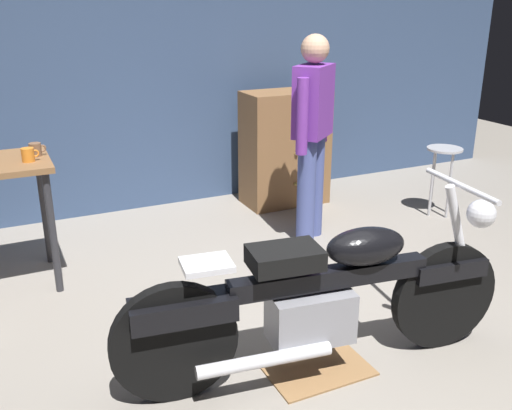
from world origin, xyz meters
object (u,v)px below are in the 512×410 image
Objects in this scene: motorcycle at (323,296)px; person_standing at (312,131)px; wooden_dresser at (285,148)px; mug_brown_stoneware at (36,150)px; mug_orange_travel at (28,155)px; shop_stool at (443,163)px.

person_standing is (0.87, 1.62, 0.48)m from motorcycle.
person_standing reaches higher than motorcycle.
person_standing reaches higher than wooden_dresser.
mug_orange_travel is at bearing -114.64° from mug_brown_stoneware.
shop_stool is 5.62× the size of mug_orange_travel.
mug_brown_stoneware is 0.99× the size of mug_orange_travel.
wooden_dresser is (1.11, 2.52, 0.10)m from motorcycle.
mug_brown_stoneware is at bearing -163.44° from wooden_dresser.
mug_orange_travel is at bearing -161.03° from wooden_dresser.
mug_orange_travel is (-2.12, 0.09, 0.02)m from person_standing.
wooden_dresser reaches higher than mug_brown_stoneware.
mug_orange_travel is at bearing 133.74° from motorcycle.
wooden_dresser is (-1.15, 0.93, 0.05)m from shop_stool.
mug_orange_travel reaches higher than shop_stool.
mug_brown_stoneware is at bearing -45.61° from person_standing.
person_standing is 14.81× the size of mug_brown_stoneware.
wooden_dresser reaches higher than mug_orange_travel.
mug_orange_travel is (-1.25, 1.71, 0.50)m from motorcycle.
motorcycle is at bearing -113.82° from wooden_dresser.
wooden_dresser is 9.67× the size of mug_orange_travel.
person_standing is 2.12m from mug_orange_travel.
shop_stool is 3.54m from mug_orange_travel.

